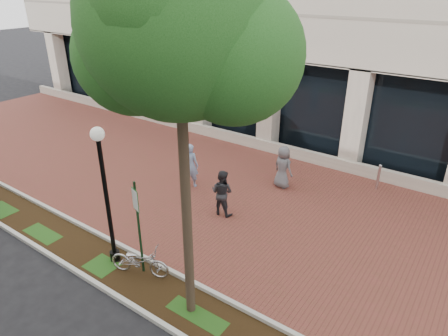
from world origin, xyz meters
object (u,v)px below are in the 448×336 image
Objects in this scene: street_tree at (182,36)px; bollard at (378,176)px; pedestrian_left at (190,165)px; parking_sign at (138,218)px; locked_bicycle at (140,261)px; lamppost at (105,190)px; pedestrian_right at (283,167)px; pedestrian_mid at (222,193)px.

street_tree reaches higher than bollard.
pedestrian_left is 7.15m from bollard.
parking_sign is 1.65× the size of locked_bicycle.
lamppost is at bearing -154.62° from parking_sign.
lamppost is 10.11m from bollard.
bollard is (3.83, 8.58, -1.22)m from parking_sign.
street_tree is at bearing 113.22° from pedestrian_left.
street_tree reaches higher than lamppost.
bollard is (5.97, 3.93, -0.35)m from pedestrian_left.
pedestrian_left reaches higher than bollard.
street_tree is at bearing 11.10° from parking_sign.
pedestrian_right is at bearing -147.34° from bollard.
pedestrian_mid is at bearing 139.33° from pedestrian_left.
pedestrian_right is at bearing -162.76° from pedestrian_left.
street_tree is at bearing 115.31° from pedestrian_right.
locked_bicycle is at bearing -58.14° from parking_sign.
parking_sign is at bearing 171.95° from street_tree.
locked_bicycle is 5.25m from pedestrian_left.
locked_bicycle is 0.96× the size of pedestrian_left.
parking_sign reaches higher than locked_bicycle.
lamppost is at bearing 70.23° from pedestrian_mid.
locked_bicycle is 1.01× the size of pedestrian_right.
pedestrian_mid is at bearing 90.69° from pedestrian_right.
pedestrian_right is (0.78, 6.63, -0.91)m from parking_sign.
street_tree is 6.29m from locked_bicycle.
street_tree reaches higher than locked_bicycle.
pedestrian_left is (-2.16, 4.77, 0.43)m from locked_bicycle.
lamppost is 4.22m from pedestrian_mid.
locked_bicycle is 1.64× the size of bollard.
locked_bicycle is at bearing 97.54° from pedestrian_left.
street_tree is 8.15× the size of bollard.
lamppost is 5.11m from street_tree.
street_tree is (2.02, -0.29, 4.66)m from parking_sign.
parking_sign is 1.71× the size of pedestrian_mid.
pedestrian_mid is (0.03, 3.70, -0.93)m from parking_sign.
bollard is at bearing -163.47° from pedestrian_left.
lamppost reaches higher than bollard.
parking_sign is 1.15m from lamppost.
street_tree reaches higher than pedestrian_left.
pedestrian_mid reaches higher than bollard.
parking_sign reaches higher than pedestrian_right.
pedestrian_left reaches higher than pedestrian_mid.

